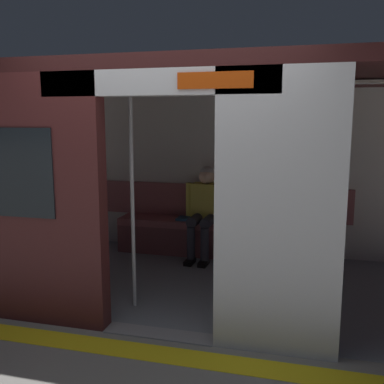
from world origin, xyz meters
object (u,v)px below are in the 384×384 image
handbag (242,216)px  book (183,218)px  person_seated (205,206)px  train_car (189,146)px  grab_pole_far (221,201)px  bench_seat (213,230)px  grab_pole_door (132,197)px

handbag → book: 0.79m
person_seated → book: bearing=-13.4°
person_seated → handbag: (-0.47, -0.13, -0.13)m
train_car → book: (0.36, -1.05, -1.03)m
train_car → grab_pole_far: train_car is taller
handbag → person_seated: bearing=15.7°
train_car → handbag: train_car is taller
bench_seat → handbag: bearing=-167.6°
train_car → book: bearing=-71.1°
handbag → grab_pole_far: size_ratio=0.12×
book → grab_pole_door: grab_pole_door is taller
handbag → grab_pole_door: grab_pole_door is taller
train_car → grab_pole_door: bearing=63.5°
bench_seat → grab_pole_far: (-0.42, 1.71, 0.72)m
person_seated → grab_pole_door: 1.76m
person_seated → grab_pole_door: (0.31, 1.68, 0.39)m
train_car → handbag: (-0.43, -1.10, -0.96)m
train_car → book: 1.51m
book → grab_pole_far: 2.02m
bench_seat → train_car: bearing=86.5°
grab_pole_door → book: bearing=-89.9°
bench_seat → book: size_ratio=11.80×
book → grab_pole_door: (-0.00, 1.76, 0.60)m
handbag → train_car: bearing=68.9°
handbag → grab_pole_door: 2.05m
handbag → grab_pole_door: bearing=66.7°
bench_seat → person_seated: person_seated is taller
grab_pole_door → grab_pole_far: same height
person_seated → book: person_seated is taller
handbag → grab_pole_door: (0.78, 1.82, 0.52)m
handbag → grab_pole_far: grab_pole_far is taller
bench_seat → person_seated: 0.35m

